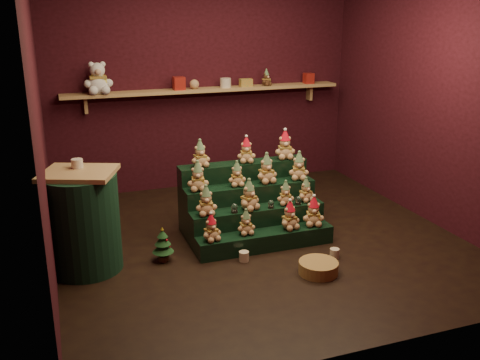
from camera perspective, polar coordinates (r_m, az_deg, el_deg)
name	(u,v)px	position (r m, az deg, el deg)	size (l,w,h in m)	color
ground	(259,240)	(5.57, 2.07, -6.38)	(4.00, 4.00, 0.00)	black
back_wall	(203,80)	(7.09, -4.01, 10.57)	(4.00, 0.10, 2.80)	black
front_wall	(385,159)	(3.39, 15.20, 2.20)	(4.00, 0.10, 2.80)	black
left_wall	(33,119)	(4.81, -21.23, 6.05)	(0.10, 4.00, 2.80)	black
right_wall	(437,95)	(6.22, 20.29, 8.54)	(0.10, 4.00, 2.80)	black
back_shelf	(207,90)	(6.93, -3.59, 9.54)	(3.60, 0.26, 0.24)	tan
riser_tier_front	(265,240)	(5.34, 2.74, -6.44)	(1.40, 0.22, 0.18)	black
riser_tier_midfront	(258,224)	(5.49, 1.88, -4.70)	(1.40, 0.22, 0.36)	black
riser_tier_midback	(250,209)	(5.65, 1.07, -3.06)	(1.40, 0.22, 0.54)	black
riser_tier_back	(243,194)	(5.81, 0.31, -1.51)	(1.40, 0.22, 0.72)	black
teddy_0	(211,227)	(5.07, -3.09, -5.08)	(0.19, 0.17, 0.26)	tan
teddy_1	(246,222)	(5.21, 0.64, -4.50)	(0.18, 0.16, 0.25)	tan
teddy_2	(290,215)	(5.34, 5.32, -3.75)	(0.21, 0.19, 0.29)	tan
teddy_3	(313,211)	(5.46, 7.84, -3.31)	(0.22, 0.19, 0.30)	tan
teddy_4	(206,200)	(5.19, -3.64, -2.19)	(0.21, 0.19, 0.29)	tan
teddy_5	(249,195)	(5.32, 0.96, -1.58)	(0.22, 0.20, 0.31)	tan
teddy_6	(285,193)	(5.49, 4.88, -1.38)	(0.18, 0.16, 0.25)	tan
teddy_7	(306,190)	(5.61, 7.03, -1.04)	(0.18, 0.16, 0.25)	tan
teddy_8	(198,176)	(5.34, -4.53, 0.41)	(0.21, 0.19, 0.30)	tan
teddy_9	(237,174)	(5.47, -0.34, 0.66)	(0.18, 0.17, 0.26)	tan
teddy_10	(266,168)	(5.58, 2.84, 1.26)	(0.22, 0.20, 0.31)	tan
teddy_11	(299,166)	(5.71, 6.30, 1.50)	(0.21, 0.19, 0.30)	tan
teddy_12	(200,154)	(5.52, -4.28, 2.82)	(0.20, 0.18, 0.28)	tan
teddy_13	(246,150)	(5.67, 0.68, 3.23)	(0.19, 0.18, 0.27)	tan
teddy_14	(285,145)	(5.83, 4.81, 3.76)	(0.22, 0.20, 0.31)	tan
snow_globe_a	(234,208)	(5.27, -0.60, -3.03)	(0.07, 0.07, 0.09)	black
snow_globe_b	(271,204)	(5.40, 3.32, -2.58)	(0.06, 0.06, 0.08)	black
snow_globe_c	(298,200)	(5.52, 6.22, -2.18)	(0.07, 0.07, 0.09)	black
side_table	(83,221)	(5.00, -16.39, -4.26)	(0.75, 0.70, 0.94)	tan
table_ornament	(77,163)	(4.94, -16.98, 1.70)	(0.10, 0.10, 0.08)	beige
mini_christmas_tree	(163,244)	(5.11, -8.23, -6.81)	(0.20, 0.20, 0.34)	#422B17
mug_left	(244,256)	(5.10, 0.43, -8.14)	(0.09, 0.09, 0.09)	beige
mug_right	(335,253)	(5.25, 10.05, -7.70)	(0.09, 0.09, 0.09)	beige
wicker_basket	(318,267)	(4.93, 8.36, -9.22)	(0.36, 0.36, 0.11)	olive
white_bear	(98,74)	(6.63, -14.95, 10.90)	(0.34, 0.30, 0.47)	silver
brown_bear	(266,78)	(7.15, 2.82, 10.85)	(0.15, 0.13, 0.21)	#472A17
gift_tin_red_a	(179,83)	(6.81, -6.54, 10.21)	(0.14, 0.14, 0.16)	#A62219
gift_tin_cream	(226,83)	(6.97, -1.55, 10.32)	(0.14, 0.14, 0.12)	beige
gift_tin_red_b	(309,78)	(7.42, 7.32, 10.71)	(0.12, 0.12, 0.14)	#A62219
shelf_plush_ball	(194,84)	(6.86, -4.90, 10.14)	(0.12, 0.12, 0.12)	tan
scarf_gift_box	(246,83)	(7.06, 0.63, 10.34)	(0.16, 0.10, 0.10)	#C76D1C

